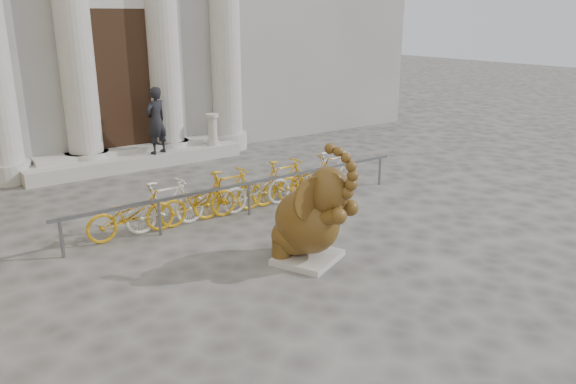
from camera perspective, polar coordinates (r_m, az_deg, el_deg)
ground at (r=8.64m, az=8.14°, el=-10.52°), size 80.00×80.00×0.00m
entrance_steps at (r=16.24m, az=-15.21°, el=3.19°), size 6.00×1.20×0.36m
elephant_statue at (r=9.45m, az=2.24°, el=-2.77°), size 1.43×1.66×2.09m
bike_rack at (r=11.95m, az=-4.68°, el=0.27°), size 8.00×0.53×1.00m
pedestrian at (r=15.89m, az=-13.27°, el=7.07°), size 0.78×0.65×1.83m
balustrade_post at (r=16.75m, az=-7.66°, el=6.20°), size 0.38×0.38×0.92m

